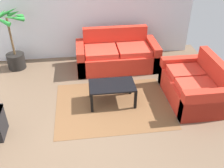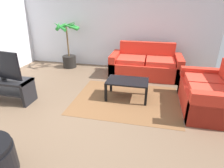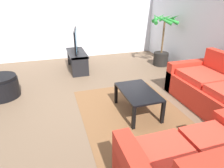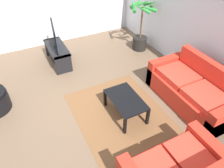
# 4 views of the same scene
# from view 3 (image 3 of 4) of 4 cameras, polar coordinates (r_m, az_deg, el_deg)

# --- Properties ---
(ground_plane) EXTENTS (6.60, 6.60, 0.00)m
(ground_plane) POSITION_cam_3_polar(r_m,az_deg,el_deg) (3.83, -8.91, -4.92)
(ground_plane) COLOR brown
(wall_back) EXTENTS (6.00, 0.06, 2.70)m
(wall_back) POSITION_cam_3_polar(r_m,az_deg,el_deg) (4.80, 29.33, 15.41)
(wall_back) COLOR silver
(wall_back) RESTS_ON ground
(wall_left) EXTENTS (0.06, 6.00, 2.70)m
(wall_left) POSITION_cam_3_polar(r_m,az_deg,el_deg) (6.36, -14.46, 19.19)
(wall_left) COLOR silver
(wall_left) RESTS_ON ground
(couch_main) EXTENTS (1.92, 0.90, 0.90)m
(couch_main) POSITION_cam_3_polar(r_m,az_deg,el_deg) (3.91, 28.84, -2.34)
(couch_main) COLOR red
(couch_main) RESTS_ON ground
(tv_stand) EXTENTS (1.10, 0.45, 0.49)m
(tv_stand) POSITION_cam_3_polar(r_m,az_deg,el_deg) (5.36, -10.15, 7.37)
(tv_stand) COLOR black
(tv_stand) RESTS_ON ground
(tv) EXTENTS (0.98, 0.21, 0.59)m
(tv) POSITION_cam_3_polar(r_m,az_deg,el_deg) (5.24, -10.51, 12.41)
(tv) COLOR black
(tv) RESTS_ON tv_stand
(coffee_table) EXTENTS (0.88, 0.54, 0.41)m
(coffee_table) POSITION_cam_3_polar(r_m,az_deg,el_deg) (3.31, 7.55, -2.90)
(coffee_table) COLOR black
(coffee_table) RESTS_ON ground
(area_rug) EXTENTS (2.20, 1.70, 0.01)m
(area_rug) POSITION_cam_3_polar(r_m,az_deg,el_deg) (3.44, 5.70, -8.33)
(area_rug) COLOR brown
(area_rug) RESTS_ON ground
(potted_palm) EXTENTS (0.76, 0.74, 1.44)m
(potted_palm) POSITION_cam_3_polar(r_m,az_deg,el_deg) (5.75, 14.42, 10.74)
(potted_palm) COLOR black
(potted_palm) RESTS_ON ground
(ottoman) EXTENTS (0.67, 0.67, 0.43)m
(ottoman) POSITION_cam_3_polar(r_m,az_deg,el_deg) (4.43, -29.69, -0.76)
(ottoman) COLOR black
(ottoman) RESTS_ON ground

